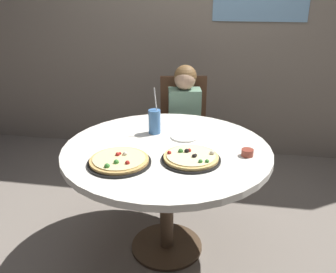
% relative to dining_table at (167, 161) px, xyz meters
% --- Properties ---
extents(ground_plane, '(8.00, 8.00, 0.00)m').
position_rel_dining_table_xyz_m(ground_plane, '(0.00, 0.00, -0.66)').
color(ground_plane, slate).
extents(wall_with_window, '(5.20, 0.14, 2.90)m').
position_rel_dining_table_xyz_m(wall_with_window, '(0.00, 1.73, 0.79)').
color(wall_with_window, gray).
rests_on(wall_with_window, ground_plane).
extents(dining_table, '(1.26, 1.26, 0.75)m').
position_rel_dining_table_xyz_m(dining_table, '(0.00, 0.00, 0.00)').
color(dining_table, silver).
rests_on(dining_table, ground_plane).
extents(chair_wooden, '(0.47, 0.47, 0.95)m').
position_rel_dining_table_xyz_m(chair_wooden, '(-0.02, 0.95, -0.13)').
color(chair_wooden, brown).
rests_on(chair_wooden, ground_plane).
extents(diner_child, '(0.32, 0.43, 1.08)m').
position_rel_dining_table_xyz_m(diner_child, '(0.01, 0.77, -0.17)').
color(diner_child, '#3F4766').
rests_on(diner_child, ground_plane).
extents(pizza_veggie, '(0.35, 0.35, 0.05)m').
position_rel_dining_table_xyz_m(pizza_veggie, '(-0.22, -0.26, 0.11)').
color(pizza_veggie, black).
rests_on(pizza_veggie, dining_table).
extents(pizza_cheese, '(0.33, 0.33, 0.05)m').
position_rel_dining_table_xyz_m(pizza_cheese, '(0.17, -0.15, 0.11)').
color(pizza_cheese, black).
rests_on(pizza_cheese, dining_table).
extents(soda_cup, '(0.08, 0.08, 0.31)m').
position_rel_dining_table_xyz_m(soda_cup, '(-0.12, 0.22, 0.17)').
color(soda_cup, '#3F72B2').
rests_on(soda_cup, dining_table).
extents(sauce_bowl, '(0.07, 0.07, 0.04)m').
position_rel_dining_table_xyz_m(sauce_bowl, '(0.48, -0.04, 0.11)').
color(sauce_bowl, brown).
rests_on(sauce_bowl, dining_table).
extents(plate_small, '(0.18, 0.18, 0.01)m').
position_rel_dining_table_xyz_m(plate_small, '(0.09, 0.17, 0.10)').
color(plate_small, white).
rests_on(plate_small, dining_table).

